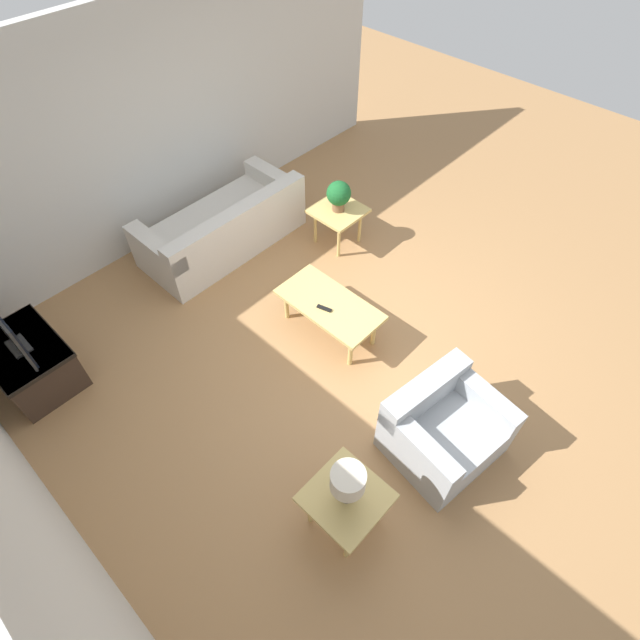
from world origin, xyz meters
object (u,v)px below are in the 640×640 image
at_px(side_table_lamp, 346,500).
at_px(potted_plant, 339,194).
at_px(side_table_plant, 338,214).
at_px(armchair, 443,428).
at_px(table_lamp, 348,482).
at_px(sofa, 224,228).
at_px(television, 5,329).
at_px(coffee_table, 329,306).
at_px(tv_stand_chest, 31,362).

relative_size(side_table_lamp, potted_plant, 1.52).
bearing_deg(side_table_plant, armchair, 150.21).
bearing_deg(table_lamp, sofa, -24.56).
relative_size(television, table_lamp, 1.99).
bearing_deg(television, side_table_lamp, -161.51).
relative_size(coffee_table, side_table_plant, 1.92).
height_order(armchair, potted_plant, potted_plant).
xyz_separation_m(armchair, tv_stand_chest, (3.36, 2.16, -0.03)).
bearing_deg(tv_stand_chest, side_table_plant, -102.03).
bearing_deg(television, table_lamp, -161.51).
distance_m(armchair, side_table_plant, 2.98).
xyz_separation_m(armchair, potted_plant, (2.59, -1.48, 0.42)).
bearing_deg(television, potted_plant, -102.02).
distance_m(potted_plant, table_lamp, 3.53).
distance_m(side_table_lamp, table_lamp, 0.34).
distance_m(side_table_plant, potted_plant, 0.29).
height_order(side_table_plant, potted_plant, potted_plant).
bearing_deg(sofa, armchair, 82.54).
height_order(sofa, side_table_plant, sofa).
xyz_separation_m(potted_plant, table_lamp, (-2.41, 2.58, 0.05)).
xyz_separation_m(coffee_table, table_lamp, (-1.49, 1.42, 0.39)).
bearing_deg(side_table_lamp, tv_stand_chest, 18.41).
bearing_deg(sofa, table_lamp, 65.14).
xyz_separation_m(tv_stand_chest, potted_plant, (-0.78, -3.64, 0.45)).
relative_size(side_table_plant, table_lamp, 1.45).
height_order(sofa, coffee_table, sofa).
bearing_deg(table_lamp, side_table_lamp, 116.57).
relative_size(coffee_table, potted_plant, 2.92).
relative_size(sofa, coffee_table, 1.81).
bearing_deg(table_lamp, tv_stand_chest, 18.41).
bearing_deg(sofa, side_table_lamp, 65.14).
height_order(tv_stand_chest, television, television).
xyz_separation_m(side_table_lamp, tv_stand_chest, (3.19, 1.06, -0.16)).
distance_m(coffee_table, potted_plant, 1.53).
distance_m(side_table_plant, television, 3.75).
bearing_deg(sofa, tv_stand_chest, 4.06).
relative_size(side_table_plant, potted_plant, 1.52).
bearing_deg(tv_stand_chest, armchair, -147.24).
height_order(armchair, tv_stand_chest, armchair).
relative_size(armchair, tv_stand_chest, 1.12).
height_order(side_table_plant, side_table_lamp, same).
bearing_deg(coffee_table, tv_stand_chest, 55.50).
bearing_deg(potted_plant, armchair, 150.21).
xyz_separation_m(television, table_lamp, (-3.19, -1.07, -0.01)).
relative_size(armchair, table_lamp, 2.55).
xyz_separation_m(sofa, armchair, (-3.56, 0.45, 0.02)).
bearing_deg(armchair, tv_stand_chest, 131.04).
relative_size(tv_stand_chest, table_lamp, 2.29).
bearing_deg(coffee_table, sofa, -3.90).
xyz_separation_m(coffee_table, tv_stand_chest, (1.71, 2.48, -0.11)).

